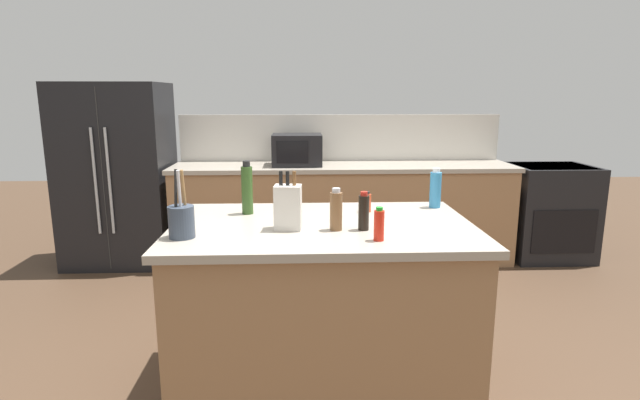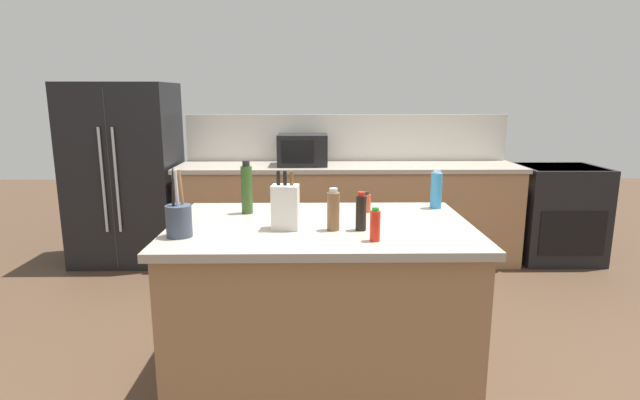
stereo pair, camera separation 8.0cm
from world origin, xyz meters
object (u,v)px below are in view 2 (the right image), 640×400
(dish_soap_bottle, at_px, (436,190))
(microwave, at_px, (303,150))
(knife_block, at_px, (285,207))
(spice_jar_paprika, at_px, (366,203))
(utensil_crock, at_px, (179,219))
(olive_oil_bottle, at_px, (247,189))
(range_oven, at_px, (557,213))
(refrigerator, at_px, (125,174))
(hot_sauce_bottle, at_px, (375,225))
(soy_sauce_bottle, at_px, (361,212))
(pepper_grinder, at_px, (333,211))

(dish_soap_bottle, bearing_deg, microwave, 113.85)
(knife_block, bearing_deg, spice_jar_paprika, 44.55)
(utensil_crock, xyz_separation_m, olive_oil_bottle, (0.26, 0.47, 0.06))
(range_oven, bearing_deg, refrigerator, 179.29)
(microwave, xyz_separation_m, hot_sauce_bottle, (0.38, -2.52, -0.07))
(refrigerator, relative_size, soy_sauce_bottle, 8.87)
(utensil_crock, height_order, olive_oil_bottle, utensil_crock)
(refrigerator, distance_m, microwave, 1.72)
(hot_sauce_bottle, relative_size, olive_oil_bottle, 0.53)
(knife_block, bearing_deg, soy_sauce_bottle, 0.59)
(pepper_grinder, xyz_separation_m, olive_oil_bottle, (-0.47, 0.36, 0.04))
(hot_sauce_bottle, bearing_deg, soy_sauce_bottle, 104.15)
(olive_oil_bottle, bearing_deg, knife_block, -55.57)
(range_oven, xyz_separation_m, pepper_grinder, (-2.28, -2.33, 0.57))
(utensil_crock, bearing_deg, hot_sauce_bottle, -5.39)
(microwave, height_order, pepper_grinder, microwave)
(pepper_grinder, bearing_deg, olive_oil_bottle, 142.10)
(range_oven, bearing_deg, microwave, 180.00)
(refrigerator, distance_m, range_oven, 4.19)
(refrigerator, xyz_separation_m, knife_block, (1.66, -2.35, 0.20))
(hot_sauce_bottle, bearing_deg, microwave, 98.57)
(pepper_grinder, height_order, olive_oil_bottle, olive_oil_bottle)
(refrigerator, distance_m, knife_block, 2.89)
(utensil_crock, distance_m, spice_jar_paprika, 1.05)
(range_oven, distance_m, hot_sauce_bottle, 3.32)
(pepper_grinder, bearing_deg, knife_block, 174.02)
(hot_sauce_bottle, relative_size, spice_jar_paprika, 1.34)
(range_oven, bearing_deg, soy_sauce_bottle, -132.61)
(refrigerator, bearing_deg, microwave, -1.73)
(soy_sauce_bottle, bearing_deg, hot_sauce_bottle, -75.85)
(dish_soap_bottle, distance_m, olive_oil_bottle, 1.09)
(olive_oil_bottle, height_order, spice_jar_paprika, olive_oil_bottle)
(utensil_crock, bearing_deg, soy_sauce_bottle, 6.59)
(soy_sauce_bottle, relative_size, spice_jar_paprika, 1.65)
(dish_soap_bottle, bearing_deg, hot_sauce_bottle, -123.26)
(microwave, bearing_deg, pepper_grinder, -85.15)
(refrigerator, height_order, microwave, refrigerator)
(soy_sauce_bottle, bearing_deg, microwave, 98.11)
(refrigerator, bearing_deg, spice_jar_paprika, -43.56)
(soy_sauce_bottle, height_order, dish_soap_bottle, dish_soap_bottle)
(knife_block, xyz_separation_m, hot_sauce_bottle, (0.42, -0.21, -0.04))
(range_oven, relative_size, microwave, 1.99)
(microwave, height_order, olive_oil_bottle, olive_oil_bottle)
(hot_sauce_bottle, height_order, dish_soap_bottle, dish_soap_bottle)
(microwave, height_order, hot_sauce_bottle, microwave)
(hot_sauce_bottle, bearing_deg, olive_oil_bottle, 139.60)
(microwave, distance_m, olive_oil_bottle, 1.98)
(range_oven, relative_size, knife_block, 3.17)
(range_oven, bearing_deg, utensil_crock, -141.02)
(microwave, xyz_separation_m, dish_soap_bottle, (0.82, -1.85, -0.04))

